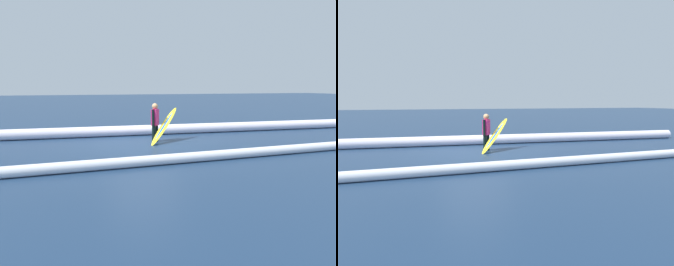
# 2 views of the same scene
# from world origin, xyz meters

# --- Properties ---
(ground_plane) EXTENTS (128.92, 128.92, 0.00)m
(ground_plane) POSITION_xyz_m (0.00, 0.00, 0.00)
(ground_plane) COLOR navy
(surfer) EXTENTS (0.36, 0.50, 1.41)m
(surfer) POSITION_xyz_m (-0.48, -0.12, 0.78)
(surfer) COLOR black
(surfer) RESTS_ON ground_plane
(surfboard) EXTENTS (1.54, 1.47, 1.24)m
(surfboard) POSITION_xyz_m (-0.78, 0.10, 0.60)
(surfboard) COLOR yellow
(surfboard) RESTS_ON ground_plane
(wave_crest_foreground) EXTENTS (19.35, 1.69, 0.42)m
(wave_crest_foreground) POSITION_xyz_m (-0.76, -1.74, 0.21)
(wave_crest_foreground) COLOR white
(wave_crest_foreground) RESTS_ON ground_plane
(wave_crest_midground) EXTENTS (19.34, 0.65, 0.27)m
(wave_crest_midground) POSITION_xyz_m (2.11, 3.49, 0.14)
(wave_crest_midground) COLOR white
(wave_crest_midground) RESTS_ON ground_plane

